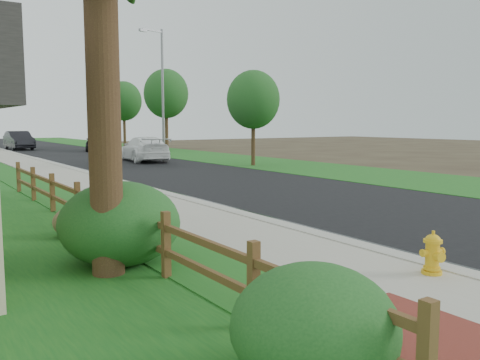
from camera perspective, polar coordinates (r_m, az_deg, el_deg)
ground at (r=8.63m, az=23.49°, el=-10.86°), size 120.00×120.00×0.00m
road at (r=41.13m, az=-17.36°, el=2.75°), size 8.00×90.00×0.02m
curb at (r=40.15m, az=-23.12°, el=2.51°), size 0.40×90.00×0.12m
wet_gutter at (r=40.22m, az=-22.63°, el=2.48°), size 0.50×90.00×0.00m
sidewalk at (r=39.93m, az=-24.95°, el=2.39°), size 2.20×90.00×0.10m
verge_far at (r=43.58m, az=-8.62°, el=3.18°), size 6.00×90.00×0.04m
brick_patch at (r=6.36m, az=20.18°, el=-16.48°), size 1.60×2.40×0.11m
ranch_fence at (r=11.46m, az=-16.10°, el=-3.18°), size 0.12×16.92×1.10m
fire_hydrant at (r=8.67m, az=20.81°, el=-7.79°), size 0.46×0.37×0.70m
white_suv at (r=32.97m, az=-10.76°, el=3.45°), size 2.76×5.58×1.56m
dark_car_mid at (r=45.73m, az=-15.71°, el=4.15°), size 3.34×4.95×1.57m
dark_car_far at (r=50.58m, az=-23.58°, el=4.11°), size 1.94×5.13×1.67m
streetlight at (r=38.98m, az=-8.88°, el=10.55°), size 2.12×0.74×9.34m
boulder at (r=11.56m, az=-17.69°, el=-4.44°), size 1.25×1.05×0.73m
shrub_a at (r=4.97m, az=8.32°, el=-16.06°), size 1.98×1.98×1.19m
shrub_b at (r=9.13m, az=-13.35°, el=-4.77°), size 2.19×2.19×1.47m
tree_near_right at (r=29.07m, az=1.51°, el=9.00°), size 3.02×3.02×5.43m
tree_mid_right at (r=46.39m, az=-8.31°, el=9.56°), size 3.98×3.98×7.22m
tree_far_right at (r=52.11m, az=-12.92°, el=8.62°), size 3.54×3.54×6.53m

